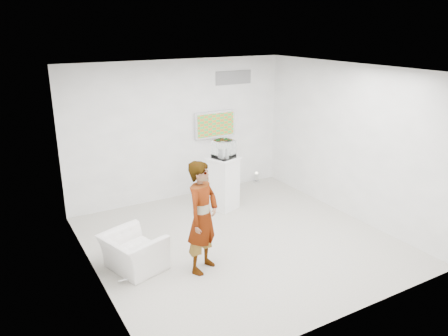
# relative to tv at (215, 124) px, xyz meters

# --- Properties ---
(room) EXTENTS (5.01, 5.01, 3.00)m
(room) POSITION_rel_tv_xyz_m (-0.85, -2.45, -0.05)
(room) COLOR beige
(room) RESTS_ON ground
(tv) EXTENTS (1.00, 0.08, 0.60)m
(tv) POSITION_rel_tv_xyz_m (0.00, 0.00, 0.00)
(tv) COLOR silver
(tv) RESTS_ON room
(logo_decal) EXTENTS (0.90, 0.02, 0.30)m
(logo_decal) POSITION_rel_tv_xyz_m (0.50, 0.04, 1.00)
(logo_decal) COLOR slate
(logo_decal) RESTS_ON room
(person) EXTENTS (0.78, 0.70, 1.78)m
(person) POSITION_rel_tv_xyz_m (-1.84, -2.96, -0.66)
(person) COLOR white
(person) RESTS_ON room
(armchair) EXTENTS (1.02, 1.09, 0.58)m
(armchair) POSITION_rel_tv_xyz_m (-2.79, -2.41, -1.26)
(armchair) COLOR white
(armchair) RESTS_ON room
(pedestal) EXTENTS (0.69, 0.69, 1.10)m
(pedestal) POSITION_rel_tv_xyz_m (-0.37, -1.04, -1.00)
(pedestal) COLOR white
(pedestal) RESTS_ON room
(floor_uplight) EXTENTS (0.17, 0.17, 0.26)m
(floor_uplight) POSITION_rel_tv_xyz_m (1.10, -0.08, -1.42)
(floor_uplight) COLOR silver
(floor_uplight) RESTS_ON room
(vitrine) EXTENTS (0.46, 0.46, 0.37)m
(vitrine) POSITION_rel_tv_xyz_m (-0.37, -1.04, -0.26)
(vitrine) COLOR white
(vitrine) RESTS_ON pedestal
(console) EXTENTS (0.06, 0.15, 0.20)m
(console) POSITION_rel_tv_xyz_m (-0.37, -1.04, -0.35)
(console) COLOR white
(console) RESTS_ON pedestal
(wii_remote) EXTENTS (0.09, 0.14, 0.03)m
(wii_remote) POSITION_rel_tv_xyz_m (-1.71, -2.70, 0.05)
(wii_remote) COLOR white
(wii_remote) RESTS_ON person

